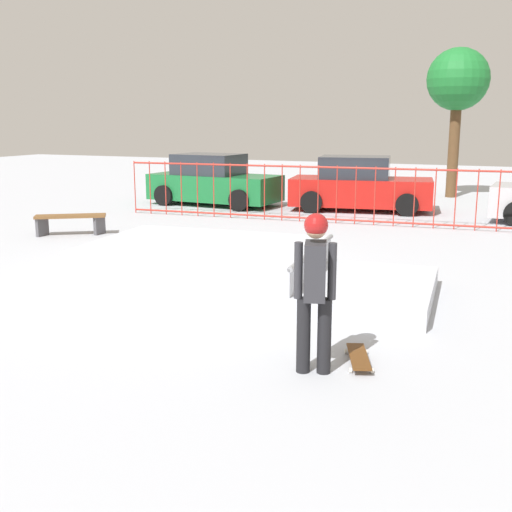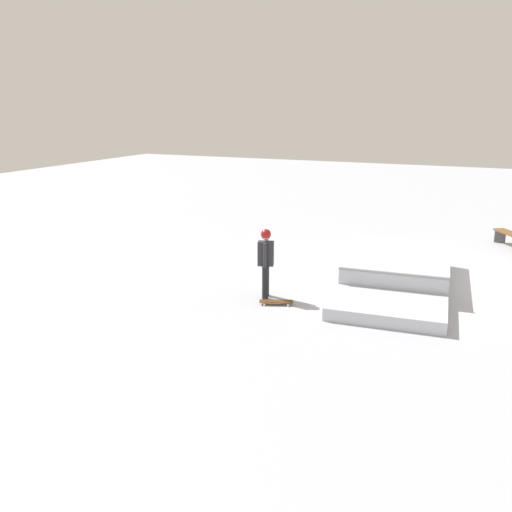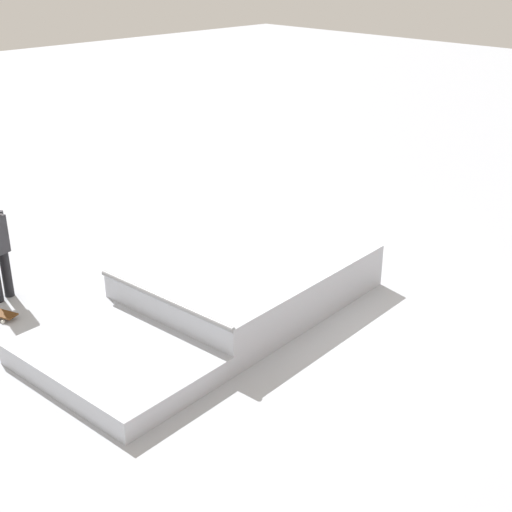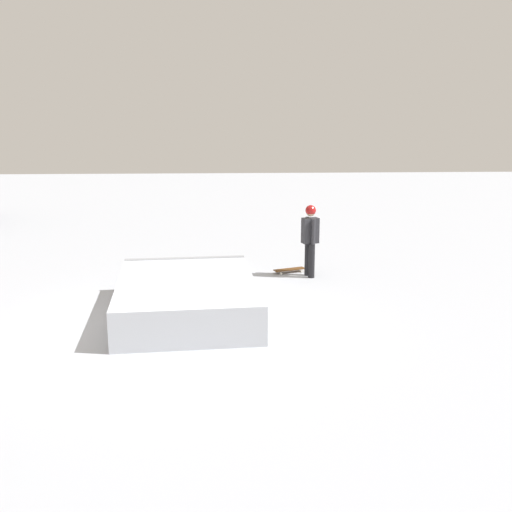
# 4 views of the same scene
# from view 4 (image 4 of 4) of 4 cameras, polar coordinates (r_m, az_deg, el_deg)

# --- Properties ---
(ground_plane) EXTENTS (60.00, 60.00, 0.00)m
(ground_plane) POSITION_cam_4_polar(r_m,az_deg,el_deg) (11.29, -8.97, -6.50)
(ground_plane) COLOR #B2B7C1
(skate_ramp) EXTENTS (5.58, 3.01, 0.74)m
(skate_ramp) POSITION_cam_4_polar(r_m,az_deg,el_deg) (12.12, -6.59, -3.47)
(skate_ramp) COLOR silver
(skate_ramp) RESTS_ON ground
(skater) EXTENTS (0.43, 0.43, 1.73)m
(skater) POSITION_cam_4_polar(r_m,az_deg,el_deg) (14.29, 5.15, 1.97)
(skater) COLOR black
(skater) RESTS_ON ground
(skateboard) EXTENTS (0.46, 0.82, 0.09)m
(skateboard) POSITION_cam_4_polar(r_m,az_deg,el_deg) (14.81, 3.19, -1.29)
(skateboard) COLOR #593314
(skateboard) RESTS_ON ground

